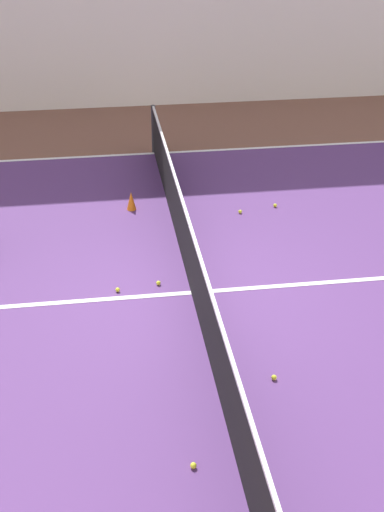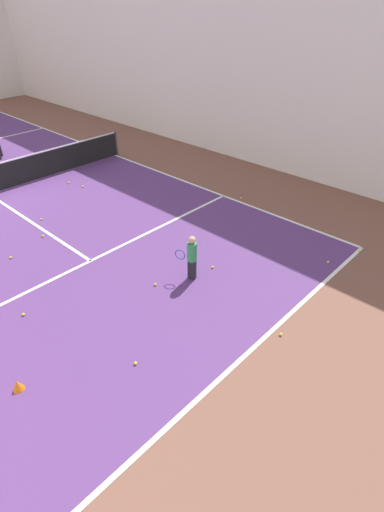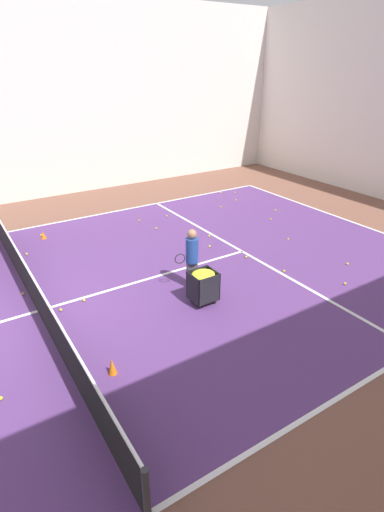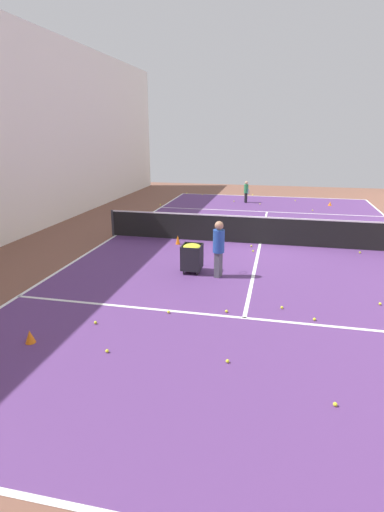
{
  "view_description": "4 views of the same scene",
  "coord_description": "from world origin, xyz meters",
  "px_view_note": "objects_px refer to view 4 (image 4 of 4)",
  "views": [
    {
      "loc": [
        -8.94,
        1.27,
        5.68
      ],
      "look_at": [
        0.0,
        0.0,
        0.63
      ],
      "focal_mm": 50.0,
      "sensor_mm": 36.0,
      "label": 1
    },
    {
      "loc": [
        -4.77,
        -14.74,
        6.26
      ],
      "look_at": [
        1.35,
        -9.01,
        0.69
      ],
      "focal_mm": 28.0,
      "sensor_mm": 36.0,
      "label": 2
    },
    {
      "loc": [
        8.94,
        -1.24,
        5.46
      ],
      "look_at": [
        1.01,
        3.83,
        0.92
      ],
      "focal_mm": 28.0,
      "sensor_mm": 36.0,
      "label": 3
    },
    {
      "loc": [
        -0.62,
        14.74,
        4.1
      ],
      "look_at": [
        1.84,
        3.63,
        0.52
      ],
      "focal_mm": 28.0,
      "sensor_mm": 36.0,
      "label": 4
    }
  ],
  "objects_px": {
    "coach_at_net": "(219,245)",
    "training_cone_0": "(178,240)",
    "tennis_net": "(261,230)",
    "training_cone_1": "(30,336)",
    "ball_cart": "(192,253)",
    "player_near_baseline": "(246,190)"
  },
  "relations": [
    {
      "from": "training_cone_0",
      "to": "training_cone_1",
      "type": "relative_size",
      "value": 1.27
    },
    {
      "from": "coach_at_net",
      "to": "training_cone_1",
      "type": "height_order",
      "value": "coach_at_net"
    },
    {
      "from": "coach_at_net",
      "to": "ball_cart",
      "type": "height_order",
      "value": "coach_at_net"
    },
    {
      "from": "ball_cart",
      "to": "training_cone_1",
      "type": "distance_m",
      "value": 5.35
    },
    {
      "from": "training_cone_0",
      "to": "training_cone_1",
      "type": "bearing_deg",
      "value": 81.98
    },
    {
      "from": "ball_cart",
      "to": "training_cone_1",
      "type": "bearing_deg",
      "value": 64.6
    },
    {
      "from": "training_cone_0",
      "to": "training_cone_1",
      "type": "distance_m",
      "value": 7.82
    },
    {
      "from": "player_near_baseline",
      "to": "coach_at_net",
      "type": "bearing_deg",
      "value": -20.24
    },
    {
      "from": "coach_at_net",
      "to": "training_cone_0",
      "type": "relative_size",
      "value": 4.77
    },
    {
      "from": "tennis_net",
      "to": "ball_cart",
      "type": "relative_size",
      "value": 13.62
    },
    {
      "from": "ball_cart",
      "to": "player_near_baseline",
      "type": "bearing_deg",
      "value": -92.22
    },
    {
      "from": "ball_cart",
      "to": "training_cone_0",
      "type": "relative_size",
      "value": 2.52
    },
    {
      "from": "player_near_baseline",
      "to": "training_cone_0",
      "type": "xyz_separation_m",
      "value": [
        1.68,
        9.7,
        -0.55
      ]
    },
    {
      "from": "coach_at_net",
      "to": "ball_cart",
      "type": "relative_size",
      "value": 1.89
    },
    {
      "from": "player_near_baseline",
      "to": "coach_at_net",
      "type": "distance_m",
      "value": 12.83
    },
    {
      "from": "player_near_baseline",
      "to": "training_cone_1",
      "type": "height_order",
      "value": "player_near_baseline"
    },
    {
      "from": "training_cone_1",
      "to": "ball_cart",
      "type": "bearing_deg",
      "value": -115.4
    },
    {
      "from": "coach_at_net",
      "to": "training_cone_0",
      "type": "xyz_separation_m",
      "value": [
        2.02,
        -3.13,
        -0.78
      ]
    },
    {
      "from": "tennis_net",
      "to": "player_near_baseline",
      "type": "relative_size",
      "value": 9.48
    },
    {
      "from": "player_near_baseline",
      "to": "ball_cart",
      "type": "xyz_separation_m",
      "value": [
        0.49,
        12.63,
        -0.1
      ]
    },
    {
      "from": "tennis_net",
      "to": "player_near_baseline",
      "type": "bearing_deg",
      "value": -81.47
    },
    {
      "from": "tennis_net",
      "to": "coach_at_net",
      "type": "height_order",
      "value": "coach_at_net"
    }
  ]
}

